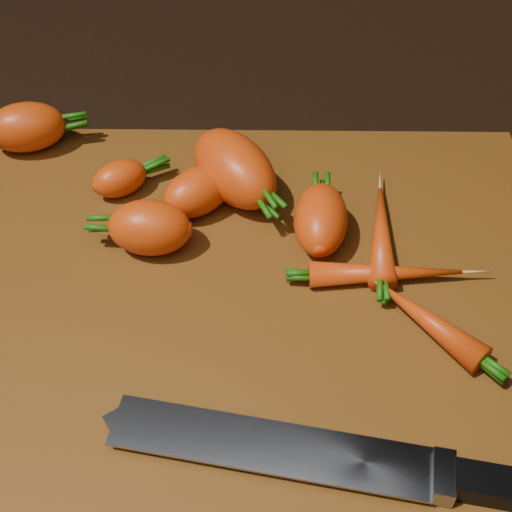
{
  "coord_description": "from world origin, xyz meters",
  "views": [
    {
      "loc": [
        0.0,
        -0.38,
        0.44
      ],
      "look_at": [
        0.0,
        0.01,
        0.03
      ],
      "focal_mm": 50.0,
      "sensor_mm": 36.0,
      "label": 1
    }
  ],
  "objects": [
    {
      "name": "carrot_4",
      "position": [
        -0.05,
        0.08,
        0.03
      ],
      "size": [
        0.08,
        0.08,
        0.04
      ],
      "primitive_type": "ellipsoid",
      "rotation": [
        0.0,
        0.0,
        3.84
      ],
      "color": "#E9440E",
      "rests_on": "cutting_board"
    },
    {
      "name": "carrot_5",
      "position": [
        -0.12,
        0.11,
        0.03
      ],
      "size": [
        0.06,
        0.05,
        0.03
      ],
      "primitive_type": "ellipsoid",
      "rotation": [
        0.0,
        0.0,
        0.57
      ],
      "color": "#E9440E",
      "rests_on": "cutting_board"
    },
    {
      "name": "carrot_7",
      "position": [
        0.1,
        -0.0,
        0.02
      ],
      "size": [
        0.12,
        0.03,
        0.02
      ],
      "primitive_type": "ellipsoid",
      "rotation": [
        0.0,
        0.0,
        0.04
      ],
      "color": "#E9440E",
      "rests_on": "cutting_board"
    },
    {
      "name": "carrot_2",
      "position": [
        -0.02,
        0.11,
        0.04
      ],
      "size": [
        0.1,
        0.11,
        0.06
      ],
      "primitive_type": "ellipsoid",
      "rotation": [
        0.0,
        0.0,
        -0.96
      ],
      "color": "#E9440E",
      "rests_on": "cutting_board"
    },
    {
      "name": "carrot_8",
      "position": [
        0.13,
        -0.05,
        0.02
      ],
      "size": [
        0.08,
        0.08,
        0.02
      ],
      "primitive_type": "ellipsoid",
      "rotation": [
        0.0,
        0.0,
        2.31
      ],
      "color": "#E9440E",
      "rests_on": "cutting_board"
    },
    {
      "name": "carrot_1",
      "position": [
        -0.09,
        0.04,
        0.04
      ],
      "size": [
        0.07,
        0.05,
        0.05
      ],
      "primitive_type": "ellipsoid",
      "rotation": [
        0.0,
        0.0,
        3.08
      ],
      "color": "#E9440E",
      "rests_on": "cutting_board"
    },
    {
      "name": "ground",
      "position": [
        0.0,
        0.0,
        -0.01
      ],
      "size": [
        2.0,
        2.0,
        0.01
      ],
      "primitive_type": "cube",
      "color": "black"
    },
    {
      "name": "cutting_board",
      "position": [
        0.0,
        0.0,
        0.01
      ],
      "size": [
        0.5,
        0.4,
        0.01
      ],
      "primitive_type": "cube",
      "color": "brown",
      "rests_on": "ground"
    },
    {
      "name": "knife",
      "position": [
        0.03,
        -0.16,
        0.02
      ],
      "size": [
        0.34,
        0.09,
        0.02
      ],
      "rotation": [
        0.0,
        0.0,
        -0.18
      ],
      "color": "gray",
      "rests_on": "cutting_board"
    },
    {
      "name": "carrot_3",
      "position": [
        0.05,
        0.05,
        0.03
      ],
      "size": [
        0.05,
        0.08,
        0.04
      ],
      "primitive_type": "ellipsoid",
      "rotation": [
        0.0,
        0.0,
        1.5
      ],
      "color": "#E9440E",
      "rests_on": "cutting_board"
    },
    {
      "name": "carrot_6",
      "position": [
        0.1,
        0.04,
        0.02
      ],
      "size": [
        0.03,
        0.11,
        0.02
      ],
      "primitive_type": "ellipsoid",
      "rotation": [
        0.0,
        0.0,
        1.48
      ],
      "color": "#E9440E",
      "rests_on": "cutting_board"
    },
    {
      "name": "carrot_0",
      "position": [
        -0.22,
        0.17,
        0.04
      ],
      "size": [
        0.08,
        0.06,
        0.05
      ],
      "primitive_type": "ellipsoid",
      "rotation": [
        0.0,
        0.0,
        0.24
      ],
      "color": "#E9440E",
      "rests_on": "cutting_board"
    }
  ]
}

